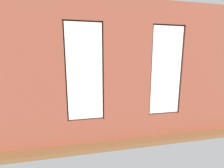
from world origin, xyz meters
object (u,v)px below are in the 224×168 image
(couch_left, at_px, (165,97))
(coffee_table, at_px, (111,99))
(tv_flatscreen, at_px, (36,87))
(cup_ceramic, at_px, (120,96))
(papasan_chair, at_px, (89,91))
(potted_plant_mid_room_small, at_px, (129,90))
(potted_plant_corner_far_left, at_px, (200,104))
(media_console, at_px, (37,102))
(potted_plant_by_left_couch, at_px, (145,91))
(potted_plant_beside_window_right, at_px, (42,116))
(remote_gray, at_px, (101,99))
(couch_by_window, at_px, (104,117))
(table_plant_small, at_px, (114,96))
(potted_plant_near_tv, at_px, (46,97))
(potted_plant_between_couches, at_px, (150,105))

(couch_left, bearing_deg, coffee_table, -92.64)
(tv_flatscreen, bearing_deg, coffee_table, 172.20)
(cup_ceramic, bearing_deg, papasan_chair, -45.56)
(potted_plant_mid_room_small, height_order, potted_plant_corner_far_left, potted_plant_corner_far_left)
(media_console, xyz_separation_m, potted_plant_by_left_couch, (-5.06, -0.98, 0.05))
(potted_plant_beside_window_right, bearing_deg, potted_plant_mid_room_small, -139.97)
(remote_gray, bearing_deg, media_console, 129.15)
(couch_by_window, xyz_separation_m, papasan_chair, (0.27, -3.14, 0.11))
(tv_flatscreen, distance_m, potted_plant_by_left_couch, 5.19)
(table_plant_small, relative_size, media_console, 0.18)
(cup_ceramic, xyz_separation_m, papasan_chair, (1.23, -1.26, -0.03))
(couch_by_window, height_order, potted_plant_corner_far_left, potted_plant_corner_far_left)
(potted_plant_near_tv, bearing_deg, remote_gray, -167.30)
(potted_plant_beside_window_right, bearing_deg, couch_by_window, -176.88)
(papasan_chair, height_order, potted_plant_beside_window_right, potted_plant_beside_window_right)
(remote_gray, height_order, potted_plant_mid_room_small, potted_plant_mid_room_small)
(couch_left, distance_m, cup_ceramic, 2.10)
(table_plant_small, height_order, tv_flatscreen, tv_flatscreen)
(potted_plant_corner_far_left, distance_m, potted_plant_near_tv, 5.22)
(potted_plant_between_couches, bearing_deg, potted_plant_corner_far_left, 175.41)
(coffee_table, relative_size, potted_plant_beside_window_right, 1.28)
(coffee_table, bearing_deg, potted_plant_near_tv, 13.04)
(tv_flatscreen, bearing_deg, potted_plant_by_left_couch, -169.04)
(potted_plant_mid_room_small, height_order, potted_plant_near_tv, potted_plant_near_tv)
(table_plant_small, height_order, papasan_chair, papasan_chair)
(coffee_table, xyz_separation_m, potted_plant_by_left_couch, (-2.09, -1.39, -0.02))
(remote_gray, relative_size, potted_plant_between_couches, 0.13)
(coffee_table, height_order, table_plant_small, table_plant_small)
(cup_ceramic, height_order, papasan_chair, papasan_chair)
(cup_ceramic, distance_m, table_plant_small, 0.38)
(cup_ceramic, relative_size, potted_plant_mid_room_small, 0.14)
(remote_gray, xyz_separation_m, tv_flatscreen, (2.54, -0.52, 0.51))
(potted_plant_corner_far_left, bearing_deg, cup_ceramic, -41.52)
(remote_gray, distance_m, media_console, 2.59)
(cup_ceramic, bearing_deg, tv_flatscreen, -4.66)
(coffee_table, distance_m, media_console, 3.00)
(remote_gray, distance_m, potted_plant_between_couches, 2.10)
(media_console, xyz_separation_m, tv_flatscreen, (0.00, -0.00, 0.65))
(tv_flatscreen, height_order, papasan_chair, tv_flatscreen)
(couch_left, xyz_separation_m, papasan_chair, (3.32, -1.37, 0.11))
(potted_plant_mid_room_small, relative_size, potted_plant_between_couches, 0.55)
(potted_plant_by_left_couch, xyz_separation_m, potted_plant_corner_far_left, (-0.55, 3.24, 0.22))
(tv_flatscreen, relative_size, potted_plant_beside_window_right, 0.90)
(papasan_chair, bearing_deg, media_console, 24.66)
(media_console, height_order, potted_plant_by_left_couch, media_console)
(table_plant_small, bearing_deg, couch_left, -176.85)
(potted_plant_beside_window_right, bearing_deg, table_plant_small, -143.75)
(potted_plant_corner_far_left, xyz_separation_m, potted_plant_near_tv, (5.06, -1.29, 0.16))
(couch_by_window, xyz_separation_m, media_console, (2.42, -2.16, -0.03))
(couch_by_window, height_order, tv_flatscreen, tv_flatscreen)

